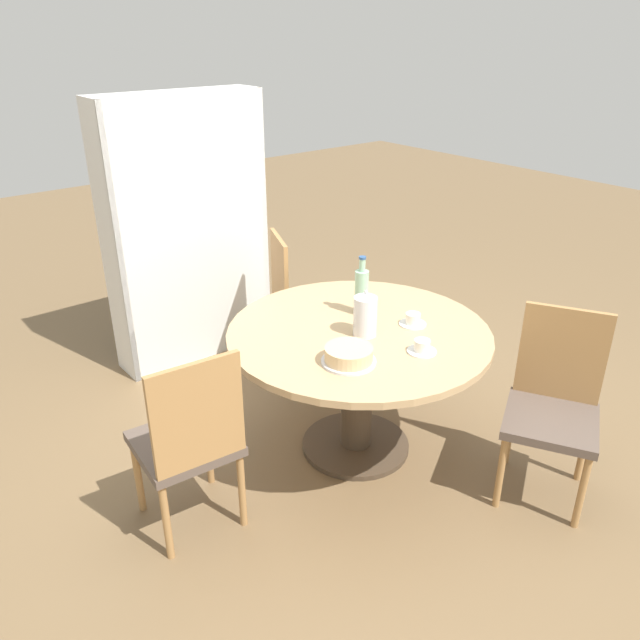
{
  "coord_description": "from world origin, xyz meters",
  "views": [
    {
      "loc": [
        -1.93,
        -2.05,
        2.13
      ],
      "look_at": [
        0.0,
        0.31,
        0.66
      ],
      "focal_mm": 35.0,
      "sensor_mm": 36.0,
      "label": 1
    }
  ],
  "objects_px": {
    "chair_a": "(300,300)",
    "chair_b": "(189,440)",
    "bookshelf": "(190,238)",
    "cake_main": "(349,355)",
    "water_bottle": "(361,291)",
    "cup_b": "(422,347)",
    "cup_a": "(413,320)",
    "coffee_pot": "(365,315)",
    "chair_c": "(554,403)"
  },
  "relations": [
    {
      "from": "chair_c",
      "to": "water_bottle",
      "type": "relative_size",
      "value": 2.89
    },
    {
      "from": "chair_b",
      "to": "water_bottle",
      "type": "distance_m",
      "value": 1.18
    },
    {
      "from": "chair_c",
      "to": "cup_a",
      "type": "xyz_separation_m",
      "value": [
        -0.26,
        0.69,
        0.26
      ]
    },
    {
      "from": "cake_main",
      "to": "chair_b",
      "type": "bearing_deg",
      "value": 161.51
    },
    {
      "from": "chair_a",
      "to": "cake_main",
      "type": "distance_m",
      "value": 1.3
    },
    {
      "from": "cake_main",
      "to": "cup_a",
      "type": "distance_m",
      "value": 0.52
    },
    {
      "from": "chair_a",
      "to": "bookshelf",
      "type": "height_order",
      "value": "bookshelf"
    },
    {
      "from": "chair_b",
      "to": "cup_b",
      "type": "bearing_deg",
      "value": 165.31
    },
    {
      "from": "chair_c",
      "to": "cup_b",
      "type": "height_order",
      "value": "chair_c"
    },
    {
      "from": "chair_a",
      "to": "chair_b",
      "type": "height_order",
      "value": "same"
    },
    {
      "from": "coffee_pot",
      "to": "water_bottle",
      "type": "height_order",
      "value": "water_bottle"
    },
    {
      "from": "bookshelf",
      "to": "water_bottle",
      "type": "relative_size",
      "value": 5.46
    },
    {
      "from": "cup_a",
      "to": "chair_a",
      "type": "bearing_deg",
      "value": 86.47
    },
    {
      "from": "bookshelf",
      "to": "cake_main",
      "type": "height_order",
      "value": "bookshelf"
    },
    {
      "from": "chair_a",
      "to": "chair_b",
      "type": "relative_size",
      "value": 1.0
    },
    {
      "from": "chair_b",
      "to": "cup_b",
      "type": "distance_m",
      "value": 1.14
    },
    {
      "from": "bookshelf",
      "to": "cup_b",
      "type": "xyz_separation_m",
      "value": [
        0.18,
        -1.89,
        -0.09
      ]
    },
    {
      "from": "water_bottle",
      "to": "cake_main",
      "type": "height_order",
      "value": "water_bottle"
    },
    {
      "from": "chair_c",
      "to": "chair_a",
      "type": "bearing_deg",
      "value": 158.04
    },
    {
      "from": "cup_a",
      "to": "water_bottle",
      "type": "bearing_deg",
      "value": 112.89
    },
    {
      "from": "chair_a",
      "to": "cup_a",
      "type": "height_order",
      "value": "chair_a"
    },
    {
      "from": "chair_c",
      "to": "cake_main",
      "type": "height_order",
      "value": "chair_c"
    },
    {
      "from": "bookshelf",
      "to": "cup_a",
      "type": "relative_size",
      "value": 12.58
    },
    {
      "from": "water_bottle",
      "to": "chair_a",
      "type": "bearing_deg",
      "value": 77.03
    },
    {
      "from": "bookshelf",
      "to": "cup_b",
      "type": "relative_size",
      "value": 12.58
    },
    {
      "from": "coffee_pot",
      "to": "cake_main",
      "type": "relative_size",
      "value": 0.95
    },
    {
      "from": "bookshelf",
      "to": "chair_a",
      "type": "bearing_deg",
      "value": 124.69
    },
    {
      "from": "chair_a",
      "to": "coffee_pot",
      "type": "bearing_deg",
      "value": -175.61
    },
    {
      "from": "bookshelf",
      "to": "water_bottle",
      "type": "bearing_deg",
      "value": 100.21
    },
    {
      "from": "chair_c",
      "to": "chair_b",
      "type": "bearing_deg",
      "value": -147.96
    },
    {
      "from": "water_bottle",
      "to": "cup_b",
      "type": "bearing_deg",
      "value": -97.98
    },
    {
      "from": "cake_main",
      "to": "cup_a",
      "type": "relative_size",
      "value": 1.81
    },
    {
      "from": "cake_main",
      "to": "water_bottle",
      "type": "bearing_deg",
      "value": 41.47
    },
    {
      "from": "coffee_pot",
      "to": "chair_b",
      "type": "bearing_deg",
      "value": 175.39
    },
    {
      "from": "water_bottle",
      "to": "chair_c",
      "type": "bearing_deg",
      "value": -68.54
    },
    {
      "from": "chair_a",
      "to": "water_bottle",
      "type": "xyz_separation_m",
      "value": [
        -0.18,
        -0.77,
        0.37
      ]
    },
    {
      "from": "coffee_pot",
      "to": "cup_b",
      "type": "height_order",
      "value": "coffee_pot"
    },
    {
      "from": "chair_a",
      "to": "coffee_pot",
      "type": "xyz_separation_m",
      "value": [
        -0.33,
        -0.97,
        0.35
      ]
    },
    {
      "from": "chair_b",
      "to": "chair_a",
      "type": "bearing_deg",
      "value": -140.02
    },
    {
      "from": "cup_a",
      "to": "chair_b",
      "type": "bearing_deg",
      "value": 173.03
    },
    {
      "from": "chair_c",
      "to": "coffee_pot",
      "type": "height_order",
      "value": "coffee_pot"
    },
    {
      "from": "chair_a",
      "to": "chair_b",
      "type": "xyz_separation_m",
      "value": [
        -1.29,
        -0.89,
        0.0
      ]
    },
    {
      "from": "chair_c",
      "to": "cup_b",
      "type": "bearing_deg",
      "value": -164.34
    },
    {
      "from": "chair_a",
      "to": "cup_b",
      "type": "distance_m",
      "value": 1.32
    },
    {
      "from": "cup_a",
      "to": "chair_c",
      "type": "bearing_deg",
      "value": -69.11
    },
    {
      "from": "chair_a",
      "to": "cake_main",
      "type": "bearing_deg",
      "value": 176.12
    },
    {
      "from": "chair_c",
      "to": "cup_b",
      "type": "xyz_separation_m",
      "value": [
        -0.45,
        0.46,
        0.26
      ]
    },
    {
      "from": "bookshelf",
      "to": "cup_b",
      "type": "bearing_deg",
      "value": 95.45
    },
    {
      "from": "chair_a",
      "to": "cup_a",
      "type": "xyz_separation_m",
      "value": [
        -0.06,
        -1.04,
        0.26
      ]
    },
    {
      "from": "cup_b",
      "to": "chair_a",
      "type": "bearing_deg",
      "value": 78.97
    }
  ]
}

